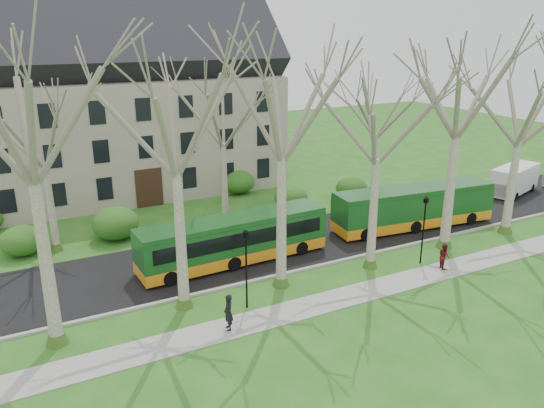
{
  "coord_description": "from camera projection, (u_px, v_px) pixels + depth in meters",
  "views": [
    {
      "loc": [
        -16.32,
        -23.65,
        13.99
      ],
      "look_at": [
        -2.42,
        3.0,
        4.04
      ],
      "focal_mm": 35.0,
      "sensor_mm": 36.0,
      "label": 1
    }
  ],
  "objects": [
    {
      "name": "ground",
      "position": [
        331.0,
        277.0,
        31.47
      ],
      "size": [
        120.0,
        120.0,
        0.0
      ],
      "primitive_type": "plane",
      "color": "#225C1A",
      "rests_on": "ground"
    },
    {
      "name": "sidewalk",
      "position": [
        356.0,
        294.0,
        29.35
      ],
      "size": [
        70.0,
        2.0,
        0.06
      ],
      "primitive_type": "cube",
      "color": "gray",
      "rests_on": "ground"
    },
    {
      "name": "road",
      "position": [
        286.0,
        244.0,
        36.09
      ],
      "size": [
        80.0,
        8.0,
        0.06
      ],
      "primitive_type": "cube",
      "color": "black",
      "rests_on": "ground"
    },
    {
      "name": "curb",
      "position": [
        318.0,
        266.0,
        32.71
      ],
      "size": [
        80.0,
        0.25,
        0.14
      ],
      "primitive_type": "cube",
      "color": "#A5A39E",
      "rests_on": "ground"
    },
    {
      "name": "building",
      "position": [
        125.0,
        100.0,
        46.5
      ],
      "size": [
        26.5,
        12.2,
        16.0
      ],
      "color": "gray",
      "rests_on": "ground"
    },
    {
      "name": "tree_row_verge",
      "position": [
        333.0,
        161.0,
        29.52
      ],
      "size": [
        49.0,
        7.0,
        14.0
      ],
      "color": "gray",
      "rests_on": "ground"
    },
    {
      "name": "tree_row_far",
      "position": [
        234.0,
        145.0,
        38.26
      ],
      "size": [
        33.0,
        7.0,
        12.0
      ],
      "color": "gray",
      "rests_on": "ground"
    },
    {
      "name": "lamp_row",
      "position": [
        343.0,
        242.0,
        29.82
      ],
      "size": [
        36.22,
        0.22,
        4.3
      ],
      "color": "black",
      "rests_on": "ground"
    },
    {
      "name": "hedges",
      "position": [
        180.0,
        206.0,
        40.89
      ],
      "size": [
        30.6,
        8.6,
        2.0
      ],
      "color": "#234E16",
      "rests_on": "ground"
    },
    {
      "name": "bus_lead",
      "position": [
        234.0,
        239.0,
        32.9
      ],
      "size": [
        12.21,
        3.01,
        3.03
      ],
      "primitive_type": null,
      "rotation": [
        0.0,
        0.0,
        0.04
      ],
      "color": "#164F1C",
      "rests_on": "road"
    },
    {
      "name": "bus_follow",
      "position": [
        414.0,
        207.0,
        38.83
      ],
      "size": [
        12.59,
        3.9,
        3.1
      ],
      "primitive_type": null,
      "rotation": [
        0.0,
        0.0,
        -0.11
      ],
      "color": "#164F1C",
      "rests_on": "road"
    },
    {
      "name": "sedan",
      "position": [
        461.0,
        200.0,
        43.26
      ],
      "size": [
        4.65,
        2.04,
        1.33
      ],
      "primitive_type": "imported",
      "rotation": [
        0.0,
        0.0,
        1.53
      ],
      "color": "silver",
      "rests_on": "road"
    },
    {
      "name": "van_a",
      "position": [
        514.0,
        180.0,
        46.77
      ],
      "size": [
        6.08,
        3.69,
        2.5
      ],
      "primitive_type": null,
      "rotation": [
        0.0,
        0.0,
        0.3
      ],
      "color": "white",
      "rests_on": "road"
    },
    {
      "name": "pedestrian_a",
      "position": [
        228.0,
        312.0,
        25.57
      ],
      "size": [
        0.51,
        0.71,
        1.84
      ],
      "primitive_type": "imported",
      "rotation": [
        0.0,
        0.0,
        -1.67
      ],
      "color": "black",
      "rests_on": "sidewalk"
    },
    {
      "name": "pedestrian_b",
      "position": [
        444.0,
        256.0,
        32.24
      ],
      "size": [
        0.83,
        0.93,
        1.58
      ],
      "primitive_type": "imported",
      "rotation": [
        0.0,
        0.0,
        1.22
      ],
      "color": "#571316",
      "rests_on": "sidewalk"
    }
  ]
}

